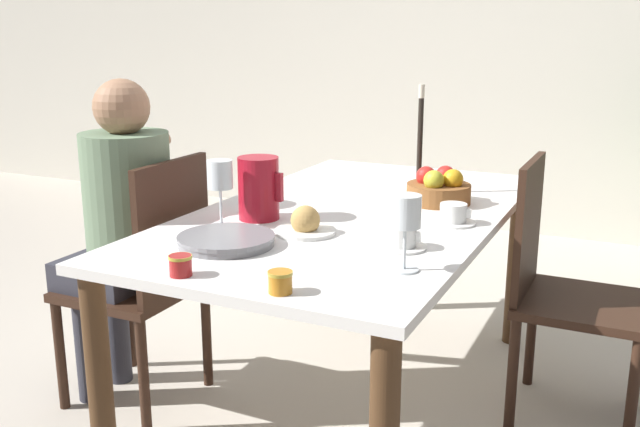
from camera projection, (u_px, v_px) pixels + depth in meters
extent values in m
plane|color=beige|center=(350.00, 404.00, 2.60)|extent=(20.00, 20.00, 0.00)
cube|color=beige|center=(513.00, 34.00, 4.58)|extent=(10.00, 0.06, 2.60)
cube|color=white|center=(353.00, 215.00, 2.42)|extent=(0.96, 1.73, 0.03)
cylinder|color=#472D19|center=(100.00, 390.00, 1.99)|extent=(0.07, 0.07, 0.70)
cylinder|color=#472D19|center=(336.00, 241.00, 3.39)|extent=(0.07, 0.07, 0.70)
cylinder|color=#472D19|center=(516.00, 265.00, 3.04)|extent=(0.07, 0.07, 0.70)
cylinder|color=#331E14|center=(60.00, 355.00, 2.53)|extent=(0.04, 0.04, 0.41)
cylinder|color=#331E14|center=(129.00, 318.00, 2.85)|extent=(0.04, 0.04, 0.41)
cylinder|color=#331E14|center=(144.00, 376.00, 2.37)|extent=(0.04, 0.04, 0.41)
cylinder|color=#331E14|center=(207.00, 335.00, 2.70)|extent=(0.04, 0.04, 0.41)
cube|color=#331E14|center=(132.00, 288.00, 2.56)|extent=(0.42, 0.42, 0.03)
cube|color=#331E14|center=(173.00, 228.00, 2.41)|extent=(0.03, 0.39, 0.47)
cylinder|color=#331E14|center=(637.00, 352.00, 2.55)|extent=(0.04, 0.04, 0.41)
cylinder|color=#331E14|center=(632.00, 399.00, 2.23)|extent=(0.04, 0.04, 0.41)
cylinder|color=#331E14|center=(531.00, 334.00, 2.70)|extent=(0.04, 0.04, 0.41)
cylinder|color=#331E14|center=(512.00, 375.00, 2.38)|extent=(0.04, 0.04, 0.41)
cube|color=#331E14|center=(583.00, 304.00, 2.41)|extent=(0.42, 0.42, 0.03)
cube|color=#331E14|center=(528.00, 227.00, 2.43)|extent=(0.03, 0.39, 0.47)
cylinder|color=#33333D|center=(87.00, 343.00, 2.59)|extent=(0.09, 0.09, 0.44)
cylinder|color=#33333D|center=(117.00, 327.00, 2.73)|extent=(0.09, 0.09, 0.44)
cube|color=#33333D|center=(113.00, 271.00, 2.56)|extent=(0.30, 0.34, 0.11)
cylinder|color=slate|center=(128.00, 199.00, 2.46)|extent=(0.30, 0.30, 0.46)
sphere|color=#A37556|center=(122.00, 107.00, 2.38)|extent=(0.19, 0.19, 0.19)
cylinder|color=#A37556|center=(142.00, 155.00, 2.65)|extent=(0.25, 0.06, 0.20)
cylinder|color=#A31423|center=(259.00, 188.00, 2.29)|extent=(0.13, 0.13, 0.20)
cube|color=#A31423|center=(279.00, 187.00, 2.26)|extent=(0.02, 0.02, 0.09)
cone|color=#A31423|center=(244.00, 162.00, 2.29)|extent=(0.04, 0.04, 0.04)
cylinder|color=white|center=(222.00, 226.00, 2.22)|extent=(0.08, 0.08, 0.00)
cylinder|color=white|center=(221.00, 207.00, 2.21)|extent=(0.01, 0.01, 0.12)
cylinder|color=white|center=(220.00, 174.00, 2.18)|extent=(0.08, 0.08, 0.09)
cylinder|color=white|center=(404.00, 270.00, 1.81)|extent=(0.08, 0.08, 0.00)
cylinder|color=white|center=(404.00, 248.00, 1.80)|extent=(0.01, 0.01, 0.11)
cylinder|color=white|center=(406.00, 211.00, 1.78)|extent=(0.08, 0.08, 0.08)
cylinder|color=gold|center=(405.00, 218.00, 1.78)|extent=(0.07, 0.07, 0.05)
cylinder|color=white|center=(401.00, 247.00, 2.00)|extent=(0.14, 0.14, 0.01)
cylinder|color=white|center=(401.00, 236.00, 1.99)|extent=(0.08, 0.08, 0.06)
cube|color=white|center=(418.00, 237.00, 1.97)|extent=(0.01, 0.01, 0.03)
cylinder|color=white|center=(453.00, 223.00, 2.25)|extent=(0.14, 0.14, 0.01)
cylinder|color=white|center=(453.00, 213.00, 2.25)|extent=(0.08, 0.08, 0.06)
cube|color=white|center=(469.00, 213.00, 2.22)|extent=(0.01, 0.01, 0.03)
cylinder|color=gray|center=(226.00, 242.00, 2.02)|extent=(0.27, 0.27, 0.02)
cylinder|color=gray|center=(226.00, 237.00, 2.02)|extent=(0.28, 0.28, 0.01)
cylinder|color=white|center=(305.00, 231.00, 2.15)|extent=(0.19, 0.19, 0.01)
sphere|color=tan|center=(305.00, 220.00, 2.14)|extent=(0.09, 0.09, 0.09)
cylinder|color=#C67A1E|center=(280.00, 282.00, 1.65)|extent=(0.06, 0.06, 0.05)
cylinder|color=gold|center=(280.00, 273.00, 1.65)|extent=(0.06, 0.06, 0.01)
cylinder|color=#A81E1E|center=(181.00, 265.00, 1.77)|extent=(0.06, 0.06, 0.05)
cylinder|color=gold|center=(180.00, 257.00, 1.77)|extent=(0.06, 0.06, 0.01)
cylinder|color=brown|center=(438.00, 193.00, 2.52)|extent=(0.23, 0.23, 0.07)
sphere|color=gold|center=(453.00, 179.00, 2.48)|extent=(0.07, 0.07, 0.07)
sphere|color=red|center=(445.00, 176.00, 2.54)|extent=(0.07, 0.07, 0.07)
sphere|color=red|center=(426.00, 176.00, 2.53)|extent=(0.07, 0.07, 0.07)
sphere|color=gold|center=(434.00, 180.00, 2.46)|extent=(0.07, 0.07, 0.07)
cylinder|color=black|center=(418.00, 191.00, 2.68)|extent=(0.06, 0.06, 0.01)
cylinder|color=black|center=(420.00, 144.00, 2.64)|extent=(0.02, 0.02, 0.34)
cylinder|color=beige|center=(422.00, 91.00, 2.59)|extent=(0.02, 0.02, 0.05)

